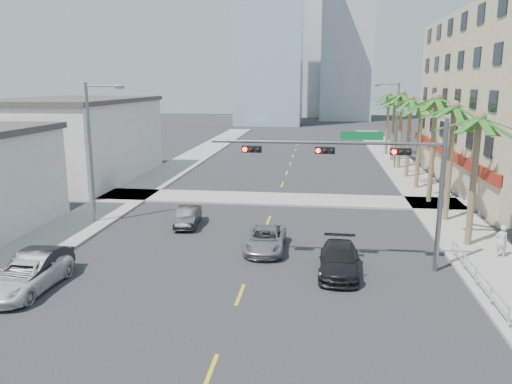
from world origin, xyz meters
TOP-DOWN VIEW (x-y plane):
  - ground at (0.00, 0.00)m, footprint 260.00×260.00m
  - sidewalk_right at (12.00, 20.00)m, footprint 4.00×120.00m
  - sidewalk_left at (-12.00, 20.00)m, footprint 4.00×120.00m
  - sidewalk_cross at (0.00, 22.00)m, footprint 80.00×4.00m
  - building_left_far at (-19.50, 28.00)m, footprint 11.00×18.00m
  - tower_far_left at (-8.00, 95.00)m, footprint 14.00×14.00m
  - tower_far_center at (-3.00, 125.00)m, footprint 16.00×16.00m
  - traffic_signal_mast at (5.78, 7.95)m, footprint 11.12×0.54m
  - palm_tree_0 at (11.60, 12.00)m, footprint 4.80×4.80m
  - palm_tree_1 at (11.60, 17.20)m, footprint 4.80×4.80m
  - palm_tree_2 at (11.60, 22.40)m, footprint 4.80×4.80m
  - palm_tree_3 at (11.60, 27.60)m, footprint 4.80×4.80m
  - palm_tree_4 at (11.60, 32.80)m, footprint 4.80×4.80m
  - palm_tree_5 at (11.60, 38.00)m, footprint 4.80×4.80m
  - palm_tree_6 at (11.60, 43.20)m, footprint 4.80×4.80m
  - palm_tree_7 at (11.60, 48.40)m, footprint 4.80×4.80m
  - streetlight_left at (-11.00, 14.00)m, footprint 2.55×0.25m
  - streetlight_right at (11.00, 38.00)m, footprint 2.55×0.25m
  - guardrail at (10.30, 6.00)m, footprint 0.08×8.08m
  - car_parked_mid at (-9.40, 4.00)m, footprint 1.74×4.65m
  - car_parked_far at (-9.40, 3.21)m, footprint 2.37×4.90m
  - car_lane_left at (-5.00, 14.13)m, footprint 1.67×3.83m
  - car_lane_center at (0.45, 9.99)m, footprint 2.10×4.50m
  - car_lane_right at (4.33, 7.10)m, footprint 2.06×4.72m
  - pedestrian at (12.70, 10.12)m, footprint 0.63×0.43m

SIDE VIEW (x-z plane):
  - ground at x=0.00m, z-range 0.00..0.00m
  - sidewalk_right at x=12.00m, z-range 0.00..0.15m
  - sidewalk_left at x=-12.00m, z-range 0.00..0.15m
  - sidewalk_cross at x=0.00m, z-range 0.00..0.15m
  - car_lane_left at x=-5.00m, z-range 0.00..1.23m
  - car_lane_center at x=0.45m, z-range 0.00..1.25m
  - guardrail at x=10.30m, z-range 0.17..1.17m
  - car_parked_far at x=-9.40m, z-range 0.00..1.35m
  - car_lane_right at x=4.33m, z-range 0.00..1.35m
  - car_parked_mid at x=-9.40m, z-range 0.00..1.52m
  - pedestrian at x=12.70m, z-range 0.15..1.84m
  - building_left_far at x=-19.50m, z-range 0.00..7.20m
  - streetlight_left at x=-11.00m, z-range 0.56..9.56m
  - streetlight_right at x=11.00m, z-range 0.56..9.56m
  - traffic_signal_mast at x=5.78m, z-range 1.46..8.66m
  - palm_tree_0 at x=11.60m, z-range 3.18..10.98m
  - palm_tree_3 at x=11.60m, z-range 3.18..10.98m
  - palm_tree_6 at x=11.60m, z-range 3.18..10.98m
  - palm_tree_1 at x=11.60m, z-range 3.35..11.51m
  - palm_tree_4 at x=11.60m, z-range 3.35..11.51m
  - palm_tree_7 at x=11.60m, z-range 3.35..11.51m
  - palm_tree_2 at x=11.60m, z-range 3.52..12.04m
  - palm_tree_5 at x=11.60m, z-range 3.52..12.04m
  - tower_far_center at x=-3.00m, z-range 0.00..42.00m
  - tower_far_left at x=-8.00m, z-range 0.00..48.00m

